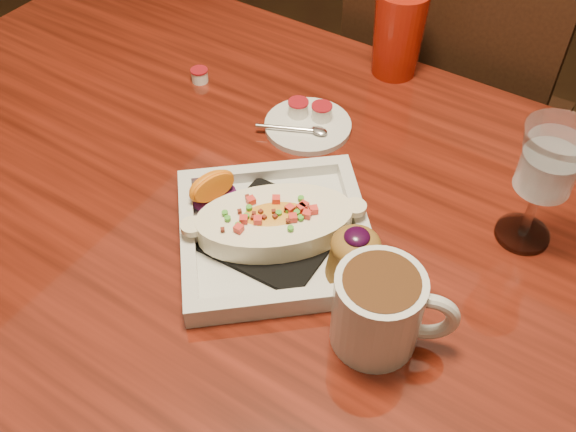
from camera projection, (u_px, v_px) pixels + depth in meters
The scene contains 8 objects.
table at pixel (286, 271), 0.92m from camera, with size 1.50×0.90×0.75m.
chair_far at pixel (446, 122), 1.39m from camera, with size 0.42×0.42×0.93m.
plate at pixel (283, 230), 0.81m from camera, with size 0.34×0.34×0.08m.
coffee_mug at pixel (381, 308), 0.69m from camera, with size 0.13×0.10×0.10m.
goblet at pixel (549, 167), 0.75m from camera, with size 0.08×0.08×0.17m.
saucer at pixel (307, 123), 0.98m from camera, with size 0.13×0.13×0.09m.
creamer_loose at pixel (200, 75), 1.07m from camera, with size 0.03×0.03×0.02m.
red_tumbler at pixel (398, 33), 1.04m from camera, with size 0.09×0.09×0.15m, color #A91B0C.
Camera 1 is at (0.32, -0.48, 1.37)m, focal length 40.00 mm.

